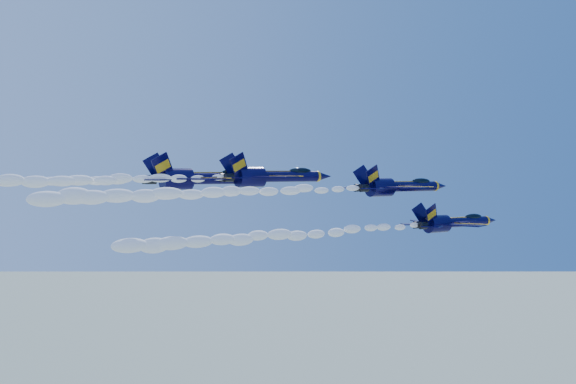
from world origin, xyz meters
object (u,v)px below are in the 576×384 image
jet_second (398,186)px  jet_lead (453,222)px  jet_third (272,176)px  jet_fourth (202,178)px

jet_second → jet_lead: bearing=-27.2°
jet_lead → jet_second: jet_second is taller
jet_lead → jet_second: size_ratio=0.96×
jet_second → jet_third: size_ratio=0.90×
jet_fourth → jet_lead: bearing=-29.0°
jet_fourth → jet_second: bearing=-29.5°
jet_third → jet_second: bearing=-40.6°
jet_second → jet_fourth: (-25.03, 14.17, 1.24)m
jet_third → jet_fourth: (-10.72, 1.89, -0.24)m
jet_second → jet_third: bearing=139.4°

